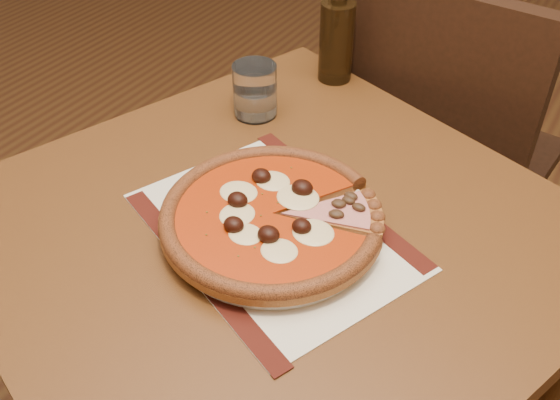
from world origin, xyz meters
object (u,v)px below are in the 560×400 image
object	(u,v)px
table	(273,272)
plate	(272,225)
pizza	(272,215)
water_glass	(255,90)
bottle	(337,37)
chair_far	(435,148)

from	to	relation	value
table	plate	bearing A→B (deg)	-62.01
plate	pizza	size ratio (longest dim) A/B	0.93
water_glass	plate	bearing A→B (deg)	-52.97
pizza	bottle	size ratio (longest dim) A/B	1.44
table	pizza	xyz separation A→B (m)	(0.01, -0.01, 0.13)
chair_far	water_glass	world-z (taller)	chair_far
chair_far	plate	bearing A→B (deg)	90.90
table	pizza	world-z (taller)	pizza
table	water_glass	xyz separation A→B (m)	(-0.18, 0.24, 0.15)
table	plate	xyz separation A→B (m)	(0.01, -0.01, 0.11)
table	pizza	bearing A→B (deg)	-63.43
chair_far	water_glass	xyz separation A→B (m)	(-0.24, -0.37, 0.26)
table	chair_far	bearing A→B (deg)	84.48
plate	pizza	bearing A→B (deg)	-142.41
plate	water_glass	bearing A→B (deg)	127.03
table	bottle	distance (m)	0.48
plate	water_glass	xyz separation A→B (m)	(-0.19, 0.25, 0.04)
table	water_glass	bearing A→B (deg)	127.52
chair_far	plate	xyz separation A→B (m)	(-0.05, -0.62, 0.22)
water_glass	pizza	bearing A→B (deg)	-53.05
chair_far	bottle	size ratio (longest dim) A/B	4.29
table	water_glass	distance (m)	0.33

